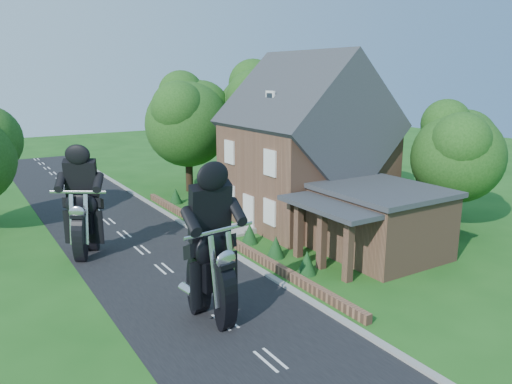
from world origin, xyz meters
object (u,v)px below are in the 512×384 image
annex (378,220)px  motorcycle_lead (212,299)px  house (306,151)px  garden_wall (224,238)px  motorcycle_follow (86,240)px

annex → motorcycle_lead: (-10.24, -1.91, -0.87)m
motorcycle_lead → house: bearing=-149.1°
house → annex: size_ratio=1.45×
house → annex: (-0.62, -6.80, -2.58)m
garden_wall → motorcycle_lead: bearing=-121.2°
garden_wall → annex: (5.57, -5.80, 1.57)m
annex → motorcycle_lead: 10.45m
house → motorcycle_follow: (-13.11, 0.56, -3.50)m
annex → motorcycle_follow: 14.53m
house → motorcycle_lead: bearing=-141.3°
garden_wall → house: house is taller
annex → motorcycle_follow: bearing=149.5°
garden_wall → motorcycle_lead: motorcycle_lead is taller
garden_wall → house: 7.52m
house → annex: house is taller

